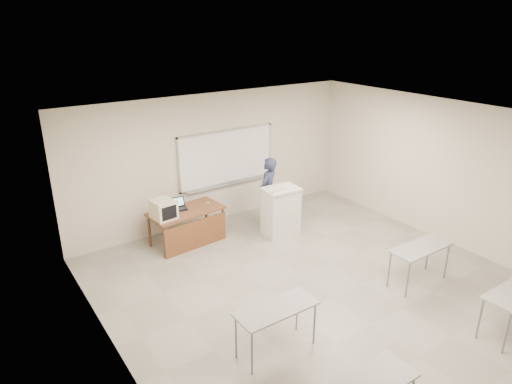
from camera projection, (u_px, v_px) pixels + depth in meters
floor at (332, 298)px, 7.86m from camera, size 7.00×8.00×0.01m
whiteboard at (227, 158)px, 10.54m from camera, size 2.48×0.10×1.31m
student_desks at (400, 303)px, 6.58m from camera, size 4.40×2.20×0.73m
instructor_desk at (189, 220)px, 9.52m from camera, size 1.54×0.77×0.75m
podium at (281, 211)px, 10.00m from camera, size 0.77×0.56×1.08m
crt_monitor at (163, 209)px, 9.08m from camera, size 0.43×0.47×0.40m
laptop at (178, 206)px, 9.58m from camera, size 0.31×0.29×0.23m
mouse at (208, 203)px, 9.86m from camera, size 0.10×0.08×0.04m
keyboard at (279, 191)px, 9.63m from camera, size 0.43×0.15×0.02m
presenter at (268, 192)px, 10.37m from camera, size 0.70×0.63×1.61m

